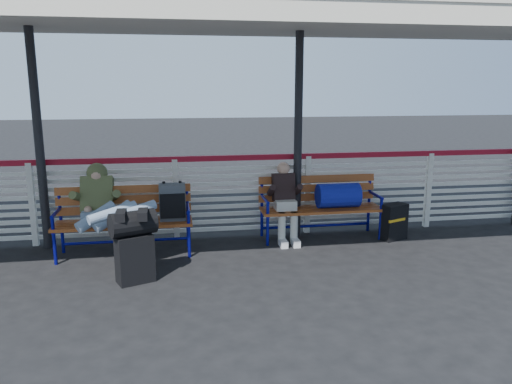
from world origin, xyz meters
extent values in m
plane|color=black|center=(0.00, 0.00, 0.00)|extent=(60.00, 60.00, 0.00)
cube|color=silver|center=(0.00, 1.90, 0.60)|extent=(12.00, 0.04, 1.04)
cube|color=maroon|center=(0.00, 1.90, 1.20)|extent=(12.00, 0.06, 0.08)
cube|color=silver|center=(0.00, 0.90, 3.08)|extent=(12.60, 3.60, 0.16)
cube|color=silver|center=(0.00, -0.85, 2.95)|extent=(12.60, 0.06, 0.30)
cylinder|color=black|center=(-1.80, 1.75, 1.50)|extent=(0.12, 0.12, 3.00)
cylinder|color=black|center=(1.80, 1.75, 1.50)|extent=(0.12, 0.12, 3.00)
cube|color=black|center=(-0.50, 0.28, 0.28)|extent=(0.47, 0.38, 0.56)
cylinder|color=black|center=(-0.50, 0.28, 0.71)|extent=(0.58, 0.46, 0.29)
cube|color=#A24F1F|center=(-0.70, 1.23, 0.45)|extent=(1.80, 0.50, 0.04)
cube|color=#A24F1F|center=(-0.70, 1.49, 0.72)|extent=(1.80, 0.10, 0.40)
cylinder|color=#0C0E87|center=(-1.55, 1.03, 0.23)|extent=(0.04, 0.04, 0.45)
cylinder|color=#0C0E87|center=(0.15, 1.03, 0.23)|extent=(0.04, 0.04, 0.45)
cylinder|color=#0C0E87|center=(-1.55, 1.50, 0.45)|extent=(0.04, 0.04, 0.90)
cylinder|color=#0C0E87|center=(0.15, 1.50, 0.45)|extent=(0.04, 0.04, 0.90)
cube|color=#54585C|center=(-0.05, 1.25, 0.71)|extent=(0.35, 0.22, 0.49)
cube|color=#A24F1F|center=(2.13, 1.55, 0.45)|extent=(1.80, 0.50, 0.04)
cube|color=#A24F1F|center=(2.13, 1.81, 0.72)|extent=(1.80, 0.10, 0.40)
cylinder|color=#0C0E87|center=(1.28, 1.35, 0.23)|extent=(0.04, 0.04, 0.45)
cylinder|color=#0C0E87|center=(2.98, 1.35, 0.23)|extent=(0.04, 0.04, 0.45)
cylinder|color=#0C0E87|center=(1.28, 1.82, 0.45)|extent=(0.04, 0.04, 0.90)
cylinder|color=#0C0E87|center=(2.98, 1.82, 0.45)|extent=(0.04, 0.04, 0.90)
cylinder|color=navy|center=(2.38, 1.55, 0.65)|extent=(0.62, 0.36, 0.36)
cube|color=#8696B4|center=(-1.05, 1.28, 0.54)|extent=(0.36, 0.26, 0.18)
cube|color=#52582F|center=(-1.05, 1.48, 0.80)|extent=(0.42, 0.38, 0.53)
sphere|color=#52582F|center=(-1.05, 1.58, 1.08)|extent=(0.28, 0.28, 0.28)
sphere|color=tan|center=(-1.05, 1.54, 1.07)|extent=(0.21, 0.21, 0.21)
cube|color=black|center=(-0.62, 0.22, 0.82)|extent=(0.11, 0.27, 0.10)
cube|color=black|center=(-0.38, 0.22, 0.82)|extent=(0.11, 0.27, 0.10)
cube|color=beige|center=(1.58, 1.55, 0.53)|extent=(0.30, 0.24, 0.16)
cube|color=black|center=(1.58, 1.69, 0.78)|extent=(0.32, 0.23, 0.42)
sphere|color=tan|center=(1.58, 1.71, 1.05)|extent=(0.19, 0.19, 0.19)
cylinder|color=beige|center=(1.49, 1.37, 0.24)|extent=(0.11, 0.11, 0.46)
cylinder|color=beige|center=(1.67, 1.37, 0.24)|extent=(0.11, 0.11, 0.46)
cube|color=silver|center=(1.49, 1.27, 0.05)|extent=(0.10, 0.24, 0.10)
cube|color=silver|center=(1.67, 1.27, 0.05)|extent=(0.10, 0.24, 0.10)
cube|color=black|center=(3.18, 1.34, 0.27)|extent=(0.44, 0.34, 0.54)
cube|color=gold|center=(3.18, 1.22, 0.32)|extent=(0.31, 0.14, 0.04)
camera|label=1|loc=(-0.01, -5.36, 2.25)|focal=35.00mm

